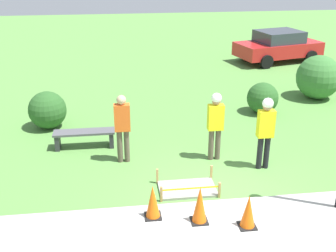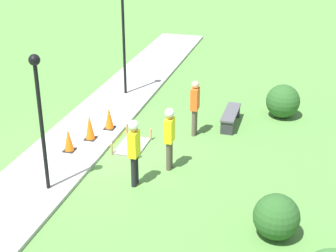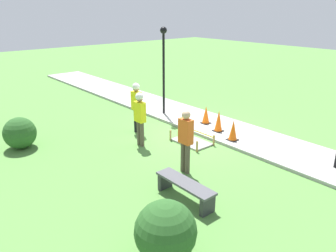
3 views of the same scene
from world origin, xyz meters
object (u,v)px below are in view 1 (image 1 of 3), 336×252
Objects in this scene: worker_supervisor at (216,120)px; parked_car_red at (278,46)px; traffic_cone_far_patch at (200,205)px; worker_assistant at (266,127)px; traffic_cone_near_patch at (153,202)px; traffic_cone_sidewalk_edge at (248,211)px; park_bench at (84,136)px; bystander_in_orange_shirt at (122,125)px.

parked_car_red is (5.55, 9.92, -0.33)m from worker_supervisor.
worker_assistant is at bearing 46.49° from traffic_cone_far_patch.
parked_car_red reaches higher than traffic_cone_far_patch.
traffic_cone_near_patch is at bearing 162.71° from traffic_cone_far_patch.
traffic_cone_sidewalk_edge is at bearing -127.51° from parked_car_red.
traffic_cone_sidewalk_edge is 0.38× the size of worker_supervisor.
parked_car_red is at bearing 66.68° from traffic_cone_sidewalk_edge.
park_bench is at bearing 161.13° from worker_supervisor.
traffic_cone_near_patch is at bearing -147.43° from worker_assistant.
worker_assistant reaches higher than worker_supervisor.
traffic_cone_far_patch reaches higher than traffic_cone_near_patch.
worker_supervisor is at bearing 149.63° from worker_assistant.
traffic_cone_near_patch reaches higher than traffic_cone_sidewalk_edge.
traffic_cone_near_patch is 0.16× the size of parked_car_red.
worker_supervisor is at bearing 53.62° from traffic_cone_near_patch.
traffic_cone_near_patch is 2.82m from bystander_in_orange_shirt.
traffic_cone_near_patch is at bearing 162.60° from traffic_cone_sidewalk_edge.
traffic_cone_sidewalk_edge is 0.37× the size of worker_assistant.
parked_car_red reaches higher than park_bench.
traffic_cone_sidewalk_edge is 2.81m from worker_assistant.
traffic_cone_far_patch is 0.42× the size of worker_assistant.
bystander_in_orange_shirt is at bearing 115.04° from traffic_cone_far_patch.
worker_assistant is at bearing 64.67° from traffic_cone_sidewalk_edge.
bystander_in_orange_shirt is at bearing 100.38° from traffic_cone_near_patch.
traffic_cone_far_patch is 0.43× the size of worker_supervisor.
worker_assistant is (4.52, -1.81, 0.79)m from park_bench.
bystander_in_orange_shirt is at bearing 175.83° from worker_supervisor.
traffic_cone_far_patch is at bearing -133.51° from worker_assistant.
worker_supervisor is 0.98× the size of worker_assistant.
park_bench is at bearing -149.90° from parked_car_red.
worker_supervisor is (0.07, 3.11, 0.66)m from traffic_cone_sidewalk_edge.
parked_car_red is at bearing 60.78° from worker_supervisor.
traffic_cone_near_patch is 0.95m from traffic_cone_far_patch.
worker_supervisor is at bearing 71.03° from traffic_cone_far_patch.
park_bench is 1.61m from bystander_in_orange_shirt.
worker_assistant reaches higher than traffic_cone_near_patch.
traffic_cone_far_patch is 0.43× the size of bystander_in_orange_shirt.
worker_supervisor is 1.27m from worker_assistant.
worker_supervisor reaches higher than bystander_in_orange_shirt.
bystander_in_orange_shirt is 12.56m from parked_car_red.
traffic_cone_far_patch is at bearing 162.48° from traffic_cone_sidewalk_edge.
traffic_cone_sidewalk_edge is 3.18m from worker_supervisor.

